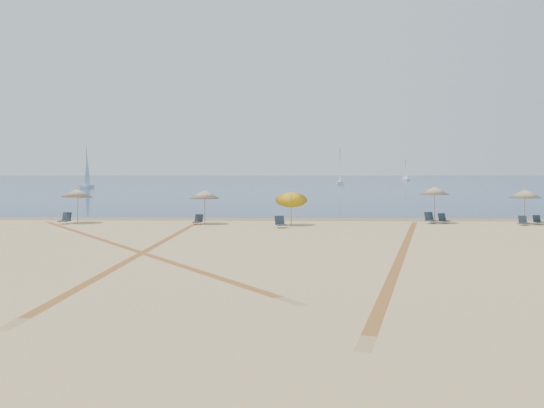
{
  "coord_description": "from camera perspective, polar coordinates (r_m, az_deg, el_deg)",
  "views": [
    {
      "loc": [
        1.07,
        -16.3,
        3.41
      ],
      "look_at": [
        0.0,
        20.0,
        1.3
      ],
      "focal_mm": 37.58,
      "sensor_mm": 36.0,
      "label": 1
    }
  ],
  "objects": [
    {
      "name": "umbrella_1",
      "position": [
        39.35,
        -18.95,
        1.04
      ],
      "size": [
        2.08,
        2.12,
        2.35
      ],
      "color": "gray",
      "rests_on": "ground"
    },
    {
      "name": "chair_2",
      "position": [
        39.04,
        -19.98,
        -1.4
      ],
      "size": [
        0.75,
        0.83,
        0.74
      ],
      "rotation": [
        0.0,
        0.0,
        -0.2
      ],
      "color": "#1A242C",
      "rests_on": "ground"
    },
    {
      "name": "ocean",
      "position": [
        241.33,
        1.43,
        2.52
      ],
      "size": [
        500.0,
        500.0,
        0.0
      ],
      "primitive_type": "plane",
      "color": "#0C2151",
      "rests_on": "ground"
    },
    {
      "name": "chair_8",
      "position": [
        40.11,
        25.07,
        -1.5
      ],
      "size": [
        0.56,
        0.63,
        0.59
      ],
      "rotation": [
        0.0,
        0.0,
        0.13
      ],
      "color": "#1A242C",
      "rests_on": "ground"
    },
    {
      "name": "sailboat_0",
      "position": [
        149.65,
        6.81,
        3.09
      ],
      "size": [
        1.66,
        6.35,
        9.45
      ],
      "rotation": [
        0.0,
        0.0,
        -0.01
      ],
      "color": "white",
      "rests_on": "ocean"
    },
    {
      "name": "umbrella_3",
      "position": [
        35.61,
        1.94,
        0.81
      ],
      "size": [
        2.0,
        2.04,
        2.53
      ],
      "color": "gray",
      "rests_on": "ground"
    },
    {
      "name": "chair_4",
      "position": [
        34.15,
        0.85,
        -1.87
      ],
      "size": [
        0.81,
        0.87,
        0.72
      ],
      "rotation": [
        0.0,
        0.0,
        0.38
      ],
      "color": "#1A242C",
      "rests_on": "ground"
    },
    {
      "name": "ground",
      "position": [
        16.69,
        -2.04,
        -8.47
      ],
      "size": [
        160.0,
        160.0,
        0.0
      ],
      "primitive_type": "plane",
      "color": "tan",
      "rests_on": "ground"
    },
    {
      "name": "umbrella_4",
      "position": [
        38.75,
        15.98,
        1.31
      ],
      "size": [
        1.89,
        1.89,
        2.48
      ],
      "color": "gray",
      "rests_on": "ground"
    },
    {
      "name": "tire_tracks",
      "position": [
        26.09,
        -5.08,
        -4.19
      ],
      "size": [
        50.09,
        39.95,
        0.0
      ],
      "color": "tan",
      "rests_on": "ground"
    },
    {
      "name": "umbrella_5",
      "position": [
        39.94,
        24.01,
        0.95
      ],
      "size": [
        2.06,
        2.06,
        2.3
      ],
      "color": "gray",
      "rests_on": "ground"
    },
    {
      "name": "umbrella_2",
      "position": [
        36.84,
        -6.77,
        0.97
      ],
      "size": [
        1.95,
        1.95,
        2.25
      ],
      "color": "gray",
      "rests_on": "ground"
    },
    {
      "name": "chair_3",
      "position": [
        36.56,
        -7.41,
        -1.61
      ],
      "size": [
        0.66,
        0.73,
        0.65
      ],
      "rotation": [
        0.0,
        0.0,
        -0.22
      ],
      "color": "#1A242C",
      "rests_on": "ground"
    },
    {
      "name": "sailboat_2",
      "position": [
        119.1,
        -18.03,
        2.71
      ],
      "size": [
        1.75,
        5.54,
        8.13
      ],
      "rotation": [
        0.0,
        0.0,
        0.07
      ],
      "color": "white",
      "rests_on": "ocean"
    },
    {
      "name": "chair_5",
      "position": [
        38.31,
        15.57,
        -1.41
      ],
      "size": [
        0.84,
        0.9,
        0.74
      ],
      "rotation": [
        0.0,
        0.0,
        0.39
      ],
      "color": "#1A242C",
      "rests_on": "ground"
    },
    {
      "name": "wet_sand",
      "position": [
        40.46,
        0.17,
        -1.5
      ],
      "size": [
        500.0,
        500.0,
        0.0
      ],
      "primitive_type": "plane",
      "color": "olive",
      "rests_on": "ground"
    },
    {
      "name": "sailboat_1",
      "position": [
        214.17,
        13.21,
        2.96
      ],
      "size": [
        2.57,
        5.43,
        7.84
      ],
      "rotation": [
        0.0,
        0.0,
        0.24
      ],
      "color": "white",
      "rests_on": "ocean"
    },
    {
      "name": "chair_6",
      "position": [
        38.66,
        16.79,
        -1.44
      ],
      "size": [
        0.76,
        0.81,
        0.66
      ],
      "rotation": [
        0.0,
        0.0,
        0.42
      ],
      "color": "#1A242C",
      "rests_on": "ground"
    },
    {
      "name": "chair_7",
      "position": [
        39.0,
        23.87,
        -1.58
      ],
      "size": [
        0.52,
        0.6,
        0.61
      ],
      "rotation": [
        0.0,
        0.0,
        -0.02
      ],
      "color": "#1A242C",
      "rests_on": "ground"
    }
  ]
}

